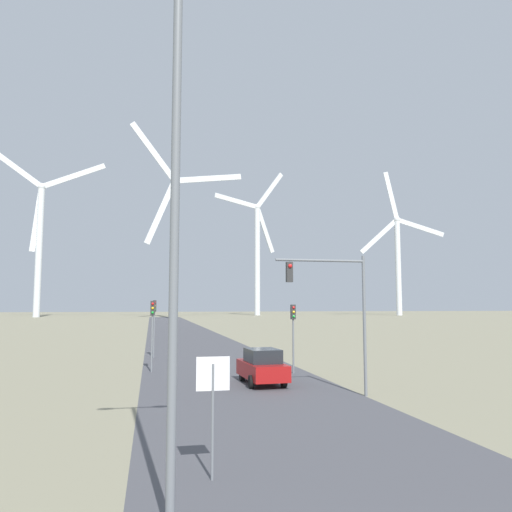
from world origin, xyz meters
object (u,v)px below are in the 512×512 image
Objects in this scene: traffic_light_post_mid_left at (154,316)px; wind_turbine_left at (40,234)px; traffic_light_mast_overhead at (335,296)px; car_approaching at (262,366)px; traffic_light_post_near_left at (152,320)px; wind_turbine_center at (174,230)px; traffic_light_post_near_right at (293,323)px; streetlamp at (175,173)px; stop_sign_near at (213,393)px; wind_turbine_right at (257,247)px; wind_turbine_far_right at (398,254)px.

wind_turbine_left is at bearing 105.20° from traffic_light_post_mid_left.
traffic_light_mast_overhead reaches higher than car_approaching.
wind_turbine_center is at bearing 87.07° from traffic_light_post_near_left.
wind_turbine_center is (-2.03, 126.86, 24.29)m from traffic_light_post_near_right.
wind_turbine_left is at bearing 102.63° from streetlamp.
traffic_light_post_mid_left is at bearing 111.01° from car_approaching.
streetlamp is 14.33m from traffic_light_mast_overhead.
traffic_light_post_near_right is at bearing -89.08° from wind_turbine_center.
car_approaching is at bearing 72.70° from stop_sign_near.
streetlamp is at bearing -77.37° from wind_turbine_left.
car_approaching is at bearing 71.70° from streetlamp.
traffic_light_post_mid_left reaches higher than stop_sign_near.
traffic_light_post_near_left is 1.04× the size of car_approaching.
wind_turbine_right is 1.03× the size of wind_turbine_far_right.
traffic_light_post_mid_left is 161.50m from wind_turbine_right.
car_approaching is (5.32, 16.08, -5.78)m from streetlamp.
traffic_light_post_near_left is 0.97× the size of traffic_light_post_mid_left.
wind_turbine_far_right is at bearing 57.43° from traffic_light_post_near_left.
traffic_light_mast_overhead is 136.83m from wind_turbine_center.
wind_turbine_center reaches higher than wind_turbine_left.
traffic_light_mast_overhead reaches higher than traffic_light_post_near_left.
traffic_light_post_near_right is 5.17m from car_approaching.
streetlamp is at bearing -92.37° from wind_turbine_center.
wind_turbine_left is 0.95× the size of wind_turbine_center.
traffic_light_post_near_left is at bearing -92.93° from wind_turbine_center.
traffic_light_mast_overhead is 165.77m from wind_turbine_left.
wind_turbine_right is (39.82, 182.24, 25.08)m from stop_sign_near.
streetlamp is at bearing -119.04° from wind_turbine_far_right.
wind_turbine_right reaches higher than traffic_light_post_near_left.
traffic_light_post_mid_left is 171.92m from wind_turbine_far_right.
stop_sign_near is 0.70× the size of traffic_light_post_near_right.
wind_turbine_far_right is at bearing 60.12° from traffic_light_post_near_right.
traffic_light_mast_overhead reaches higher than traffic_light_post_mid_left.
traffic_light_post_near_right is at bearing 68.02° from stop_sign_near.
traffic_light_post_mid_left is at bearing 92.50° from stop_sign_near.
wind_turbine_left is 80.31m from wind_turbine_right.
wind_turbine_left is (-43.27, 153.35, 27.12)m from car_approaching.
stop_sign_near is at bearing -85.93° from traffic_light_post_near_left.
wind_turbine_right reaches higher than traffic_light_mast_overhead.
wind_turbine_center is (0.76, 130.66, 26.40)m from car_approaching.
car_approaching is 0.07× the size of wind_turbine_right.
wind_turbine_left is at bearing 105.76° from car_approaching.
car_approaching is at bearing -74.24° from wind_turbine_left.
traffic_light_post_near_right is 13.30m from traffic_light_post_mid_left.
traffic_light_post_near_right is 0.92× the size of traffic_light_post_mid_left.
wind_turbine_right is at bearing 75.79° from traffic_light_post_near_left.
traffic_light_mast_overhead is at bearing -89.28° from wind_turbine_center.
stop_sign_near is at bearing -107.30° from car_approaching.
streetlamp is 2.49× the size of traffic_light_post_near_left.
wind_turbine_right is (35.57, 168.60, 26.18)m from car_approaching.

